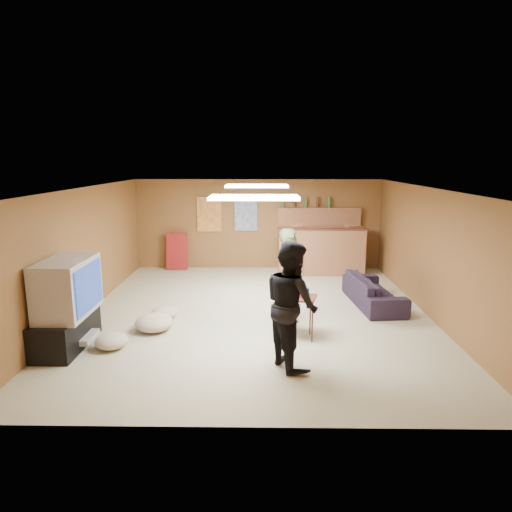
{
  "coord_description": "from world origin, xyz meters",
  "views": [
    {
      "loc": [
        0.12,
        -7.68,
        2.67
      ],
      "look_at": [
        0.0,
        0.2,
        1.0
      ],
      "focal_mm": 32.0,
      "sensor_mm": 36.0,
      "label": 1
    }
  ],
  "objects_px": {
    "tray_table": "(298,317)",
    "tv_body": "(67,287)",
    "person_olive": "(290,277)",
    "bar_counter": "(321,251)",
    "person_black": "(291,304)",
    "sofa": "(373,291)"
  },
  "relations": [
    {
      "from": "bar_counter",
      "to": "sofa",
      "type": "height_order",
      "value": "bar_counter"
    },
    {
      "from": "person_olive",
      "to": "bar_counter",
      "type": "bearing_deg",
      "value": 6.02
    },
    {
      "from": "bar_counter",
      "to": "person_olive",
      "type": "bearing_deg",
      "value": -105.01
    },
    {
      "from": "tv_body",
      "to": "bar_counter",
      "type": "height_order",
      "value": "tv_body"
    },
    {
      "from": "bar_counter",
      "to": "tray_table",
      "type": "xyz_separation_m",
      "value": [
        -0.84,
        -4.07,
        -0.22
      ]
    },
    {
      "from": "bar_counter",
      "to": "sofa",
      "type": "xyz_separation_m",
      "value": [
        0.69,
        -2.41,
        -0.29
      ]
    },
    {
      "from": "person_black",
      "to": "sofa",
      "type": "height_order",
      "value": "person_black"
    },
    {
      "from": "person_black",
      "to": "tray_table",
      "type": "xyz_separation_m",
      "value": [
        0.16,
        0.91,
        -0.5
      ]
    },
    {
      "from": "person_olive",
      "to": "tray_table",
      "type": "distance_m",
      "value": 0.77
    },
    {
      "from": "person_olive",
      "to": "sofa",
      "type": "bearing_deg",
      "value": -35.64
    },
    {
      "from": "bar_counter",
      "to": "person_black",
      "type": "height_order",
      "value": "person_black"
    },
    {
      "from": "tv_body",
      "to": "person_olive",
      "type": "distance_m",
      "value": 3.37
    },
    {
      "from": "person_olive",
      "to": "sofa",
      "type": "distance_m",
      "value": 2.01
    },
    {
      "from": "tv_body",
      "to": "person_olive",
      "type": "relative_size",
      "value": 0.69
    },
    {
      "from": "tray_table",
      "to": "tv_body",
      "type": "bearing_deg",
      "value": -173.48
    },
    {
      "from": "tray_table",
      "to": "person_black",
      "type": "bearing_deg",
      "value": -100.24
    },
    {
      "from": "tv_body",
      "to": "person_black",
      "type": "distance_m",
      "value": 3.19
    },
    {
      "from": "person_black",
      "to": "tray_table",
      "type": "distance_m",
      "value": 1.06
    },
    {
      "from": "person_black",
      "to": "sofa",
      "type": "distance_m",
      "value": 3.14
    },
    {
      "from": "tv_body",
      "to": "tray_table",
      "type": "bearing_deg",
      "value": 6.52
    },
    {
      "from": "sofa",
      "to": "person_olive",
      "type": "bearing_deg",
      "value": 117.92
    },
    {
      "from": "tv_body",
      "to": "sofa",
      "type": "distance_m",
      "value": 5.29
    }
  ]
}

